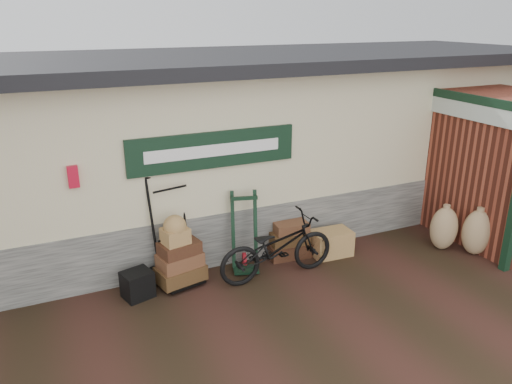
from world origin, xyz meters
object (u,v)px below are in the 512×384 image
suitcase_stack (289,239)px  bicycle (277,244)px  wicker_hamper (331,243)px  black_trunk (137,284)px  green_barrow (245,232)px  porter_trolley (172,229)px

suitcase_stack → bicycle: bearing=-132.1°
wicker_hamper → black_trunk: 3.26m
wicker_hamper → green_barrow: bearing=174.4°
porter_trolley → wicker_hamper: porter_trolley is taller
suitcase_stack → wicker_hamper: (0.68, -0.25, -0.09)m
porter_trolley → bicycle: 1.59m
green_barrow → black_trunk: 1.80m
suitcase_stack → green_barrow: bearing=-172.9°
porter_trolley → bicycle: bearing=-32.7°
porter_trolley → suitcase_stack: porter_trolley is taller
green_barrow → bicycle: green_barrow is taller
porter_trolley → black_trunk: porter_trolley is taller
porter_trolley → black_trunk: (-0.62, -0.26, -0.64)m
porter_trolley → black_trunk: bearing=-169.4°
bicycle → suitcase_stack: bearing=-43.1°
suitcase_stack → black_trunk: suitcase_stack is taller
porter_trolley → wicker_hamper: (2.64, -0.25, -0.63)m
porter_trolley → wicker_hamper: bearing=-17.8°
green_barrow → porter_trolley: bearing=-169.6°
suitcase_stack → black_trunk: bearing=-174.2°
wicker_hamper → bicycle: bicycle is taller
black_trunk → bicycle: (2.09, -0.28, 0.35)m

